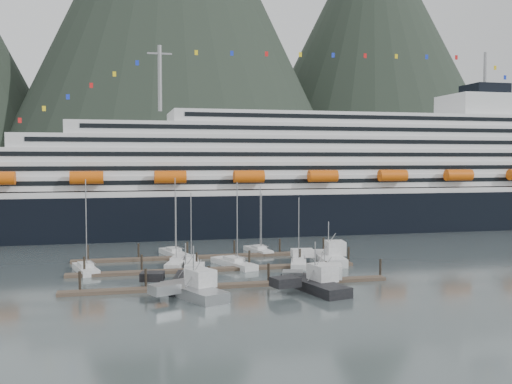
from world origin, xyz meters
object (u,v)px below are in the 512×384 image
(sailboat_a, at_px, (86,270))
(sailboat_e, at_px, (174,254))
(cruise_ship, at_px, (314,184))
(trawler_b, at_px, (193,290))
(sailboat_d, at_px, (234,264))
(sailboat_c, at_px, (191,262))
(trawler_c, at_px, (323,279))
(trawler_e, at_px, (328,257))
(trawler_d, at_px, (314,284))
(sailboat_g, at_px, (258,251))
(sailboat_b, at_px, (178,263))
(sailboat_h, at_px, (299,263))
(trawler_a, at_px, (185,281))
(sailboat_f, at_px, (260,251))

(sailboat_a, bearing_deg, sailboat_e, -63.24)
(cruise_ship, height_order, trawler_b, cruise_ship)
(sailboat_d, distance_m, trawler_b, 23.59)
(sailboat_c, bearing_deg, sailboat_d, -112.75)
(sailboat_a, distance_m, trawler_c, 39.05)
(sailboat_c, height_order, trawler_e, sailboat_c)
(sailboat_c, relative_size, trawler_d, 0.99)
(cruise_ship, relative_size, sailboat_e, 13.57)
(cruise_ship, bearing_deg, trawler_e, -106.22)
(sailboat_c, xyz_separation_m, sailboat_g, (14.51, 9.72, -0.01))
(cruise_ship, distance_m, sailboat_b, 62.13)
(sailboat_c, relative_size, sailboat_h, 1.06)
(sailboat_b, xyz_separation_m, trawler_c, (19.38, -20.86, 0.42))
(sailboat_b, height_order, trawler_b, sailboat_b)
(sailboat_e, xyz_separation_m, trawler_a, (-1.13, -28.28, 0.46))
(trawler_c, bearing_deg, cruise_ship, 0.53)
(sailboat_g, relative_size, trawler_b, 1.11)
(trawler_e, bearing_deg, trawler_a, 125.30)
(sailboat_a, distance_m, sailboat_d, 24.66)
(sailboat_b, distance_m, sailboat_d, 9.88)
(sailboat_h, xyz_separation_m, trawler_e, (6.06, 2.06, 0.58))
(sailboat_b, height_order, sailboat_h, sailboat_b)
(sailboat_c, height_order, sailboat_e, sailboat_e)
(sailboat_a, relative_size, sailboat_g, 1.16)
(trawler_a, relative_size, trawler_d, 0.99)
(sailboat_e, height_order, trawler_c, sailboat_e)
(sailboat_g, height_order, trawler_e, sailboat_g)
(trawler_e, bearing_deg, trawler_b, 135.54)
(sailboat_e, distance_m, sailboat_g, 16.62)
(sailboat_a, height_order, sailboat_b, sailboat_a)
(sailboat_a, distance_m, trawler_d, 38.57)
(sailboat_e, bearing_deg, trawler_d, -169.38)
(sailboat_a, bearing_deg, trawler_d, -137.94)
(sailboat_a, relative_size, sailboat_c, 1.20)
(trawler_b, height_order, trawler_e, trawler_e)
(trawler_b, bearing_deg, trawler_c, -103.85)
(sailboat_c, height_order, sailboat_f, sailboat_c)
(sailboat_f, bearing_deg, trawler_a, 140.61)
(sailboat_c, distance_m, trawler_d, 28.92)
(sailboat_d, xyz_separation_m, sailboat_g, (7.61, 13.50, -0.02))
(sailboat_a, height_order, trawler_a, sailboat_a)
(trawler_a, distance_m, trawler_e, 30.88)
(sailboat_h, xyz_separation_m, trawler_d, (-3.76, -19.21, 0.54))
(sailboat_a, height_order, sailboat_e, sailboat_a)
(sailboat_c, relative_size, sailboat_f, 1.07)
(sailboat_e, relative_size, trawler_c, 1.21)
(sailboat_e, distance_m, trawler_c, 36.72)
(cruise_ship, bearing_deg, sailboat_f, -123.67)
(cruise_ship, distance_m, sailboat_f, 43.57)
(sailboat_f, distance_m, trawler_b, 39.34)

